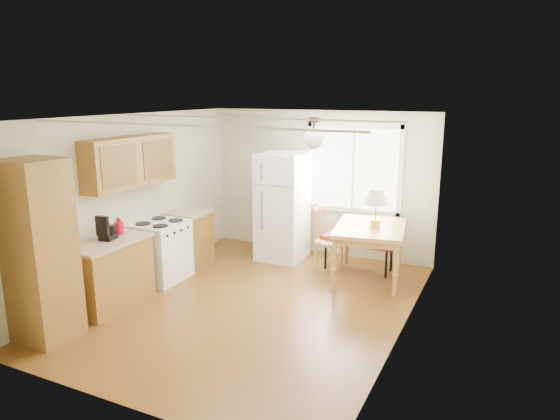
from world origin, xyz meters
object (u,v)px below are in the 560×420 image
Objects in this scene: dining_table at (370,233)px; chair at (324,233)px; refrigerator at (282,207)px; bench at (359,241)px.

chair is (-0.79, 0.14, -0.15)m from dining_table.
refrigerator is 1.79× the size of chair.
bench is 1.19× the size of chair.
dining_table is at bearing 3.14° from chair.
bench is (1.36, -0.02, -0.42)m from refrigerator.
refrigerator is at bearing 159.81° from dining_table.
refrigerator reaches higher than bench.
chair is at bearing -160.04° from bench.
refrigerator is 1.50× the size of bench.
chair reaches higher than dining_table.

